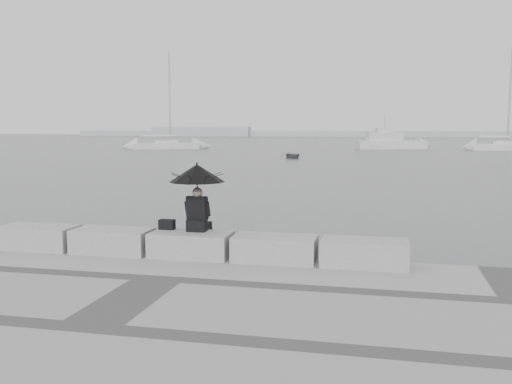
% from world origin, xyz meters
% --- Properties ---
extents(ground, '(360.00, 360.00, 0.00)m').
position_xyz_m(ground, '(0.00, 0.00, 0.00)').
color(ground, '#434648').
rests_on(ground, ground).
extents(stone_block_far_left, '(1.60, 0.80, 0.50)m').
position_xyz_m(stone_block_far_left, '(-3.40, -0.45, 0.75)').
color(stone_block_far_left, gray).
rests_on(stone_block_far_left, promenade).
extents(stone_block_left, '(1.60, 0.80, 0.50)m').
position_xyz_m(stone_block_left, '(-1.70, -0.45, 0.75)').
color(stone_block_left, gray).
rests_on(stone_block_left, promenade).
extents(stone_block_centre, '(1.60, 0.80, 0.50)m').
position_xyz_m(stone_block_centre, '(0.00, -0.45, 0.75)').
color(stone_block_centre, gray).
rests_on(stone_block_centre, promenade).
extents(stone_block_right, '(1.60, 0.80, 0.50)m').
position_xyz_m(stone_block_right, '(1.70, -0.45, 0.75)').
color(stone_block_right, gray).
rests_on(stone_block_right, promenade).
extents(stone_block_far_right, '(1.60, 0.80, 0.50)m').
position_xyz_m(stone_block_far_right, '(3.40, -0.45, 0.75)').
color(stone_block_far_right, gray).
rests_on(stone_block_far_right, promenade).
extents(seated_person, '(1.13, 1.13, 1.39)m').
position_xyz_m(seated_person, '(0.07, -0.25, 2.00)').
color(seated_person, black).
rests_on(seated_person, stone_block_centre).
extents(bag, '(0.32, 0.18, 0.20)m').
position_xyz_m(bag, '(-0.60, -0.22, 1.10)').
color(bag, black).
rests_on(bag, stone_block_centre).
extents(distant_landmass, '(180.00, 8.00, 2.80)m').
position_xyz_m(distant_landmass, '(-8.14, 154.51, 0.90)').
color(distant_landmass, '#A8AAAD').
rests_on(distant_landmass, ground).
extents(sailboat_left, '(8.79, 5.94, 12.90)m').
position_xyz_m(sailboat_left, '(-24.96, 61.19, 0.51)').
color(sailboat_left, white).
rests_on(sailboat_left, ground).
extents(sailboat_right, '(7.41, 2.66, 12.90)m').
position_xyz_m(sailboat_right, '(18.36, 66.38, 0.53)').
color(sailboat_right, white).
rests_on(sailboat_right, ground).
extents(motor_cruiser, '(9.50, 5.04, 4.50)m').
position_xyz_m(motor_cruiser, '(4.50, 67.66, 0.89)').
color(motor_cruiser, white).
rests_on(motor_cruiser, ground).
extents(dinghy, '(3.29, 2.35, 0.51)m').
position_xyz_m(dinghy, '(-5.03, 43.76, 0.26)').
color(dinghy, slate).
rests_on(dinghy, ground).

